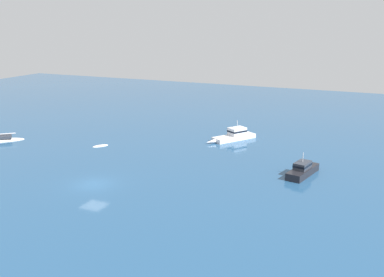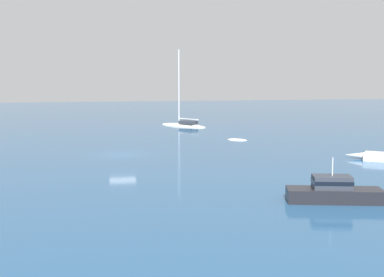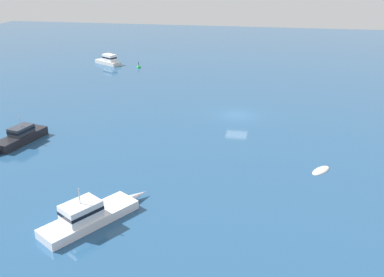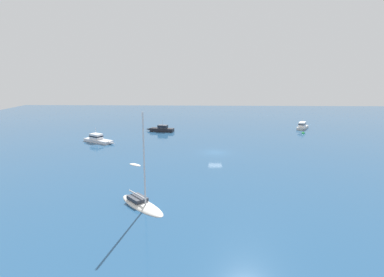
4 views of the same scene
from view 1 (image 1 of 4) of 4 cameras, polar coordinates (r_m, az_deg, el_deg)
ground_plane at (r=51.18m, az=-12.28°, el=-5.66°), size 160.37×160.37×0.00m
tender at (r=66.13m, az=-11.42°, el=-0.94°), size 2.47×2.09×0.33m
motor_cruiser at (r=68.46m, az=5.30°, el=0.40°), size 8.03×5.71×2.90m
powerboat_1 at (r=54.45m, az=13.83°, el=-3.78°), size 7.32×2.93×2.79m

